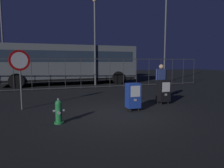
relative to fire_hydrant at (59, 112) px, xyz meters
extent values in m
plane|color=black|center=(1.93, 0.53, -0.35)|extent=(60.00, 60.00, 0.00)
cylinder|color=#1E7238|center=(0.00, 0.00, -0.33)|extent=(0.28, 0.28, 0.05)
cylinder|color=#1E7238|center=(0.00, 0.00, -0.03)|extent=(0.19, 0.19, 0.55)
sphere|color=#1E7238|center=(0.00, 0.00, 0.25)|extent=(0.19, 0.19, 0.19)
cylinder|color=gray|center=(0.00, 0.00, 0.37)|extent=(0.06, 0.06, 0.05)
cylinder|color=gray|center=(0.00, -0.13, 0.00)|extent=(0.09, 0.08, 0.09)
cylinder|color=gray|center=(-0.13, 0.00, 0.03)|extent=(0.07, 0.07, 0.07)
cylinder|color=gray|center=(0.13, 0.00, 0.03)|extent=(0.07, 0.07, 0.07)
cylinder|color=black|center=(2.54, 0.58, -0.29)|extent=(0.04, 0.04, 0.12)
cylinder|color=black|center=(2.87, 0.58, -0.29)|extent=(0.04, 0.04, 0.12)
cylinder|color=black|center=(2.54, 0.86, -0.29)|extent=(0.04, 0.04, 0.12)
cylinder|color=black|center=(2.87, 0.86, -0.29)|extent=(0.04, 0.04, 0.12)
cube|color=navy|center=(2.70, 0.72, 0.22)|extent=(0.48, 0.40, 0.90)
cube|color=#B2B7BF|center=(2.70, 0.51, 0.40)|extent=(0.36, 0.01, 0.40)
cube|color=gray|center=(2.70, 0.51, 0.08)|extent=(0.10, 0.02, 0.08)
cylinder|color=black|center=(4.25, 1.25, -0.29)|extent=(0.04, 0.04, 0.12)
cylinder|color=black|center=(4.58, 1.25, -0.29)|extent=(0.04, 0.04, 0.12)
cylinder|color=black|center=(4.25, 1.53, -0.29)|extent=(0.04, 0.04, 0.12)
cylinder|color=black|center=(4.58, 1.53, -0.29)|extent=(0.04, 0.04, 0.12)
cube|color=black|center=(4.42, 1.39, 0.22)|extent=(0.48, 0.40, 0.90)
cube|color=#B2B7BF|center=(4.42, 1.18, 0.40)|extent=(0.36, 0.01, 0.40)
cube|color=gray|center=(4.42, 1.18, 0.08)|extent=(0.10, 0.02, 0.08)
cylinder|color=#4C4F54|center=(-1.20, 2.22, 0.75)|extent=(0.06, 0.06, 2.20)
cylinder|color=red|center=(-1.20, 2.20, 1.50)|extent=(0.71, 0.31, 0.76)
cylinder|color=white|center=(-1.20, 2.19, 1.50)|extent=(0.56, 0.23, 0.60)
cylinder|color=black|center=(4.75, 2.27, 0.07)|extent=(0.14, 0.14, 0.85)
cylinder|color=black|center=(4.93, 2.27, 0.07)|extent=(0.14, 0.14, 0.85)
cube|color=navy|center=(4.84, 2.27, 0.80)|extent=(0.36, 0.20, 0.60)
sphere|color=tan|center=(4.84, 2.27, 1.21)|extent=(0.22, 0.22, 0.22)
cylinder|color=navy|center=(4.61, 2.27, 0.83)|extent=(0.09, 0.09, 0.55)
cylinder|color=navy|center=(5.07, 2.27, 0.83)|extent=(0.09, 0.09, 0.55)
cube|color=black|center=(3.40, 2.27, -0.34)|extent=(0.36, 0.36, 0.03)
cone|color=orange|center=(3.40, 2.27, -0.07)|extent=(0.28, 0.28, 0.50)
cylinder|color=white|center=(3.40, 2.27, -0.02)|extent=(0.17, 0.17, 0.06)
cube|color=#2D2D33|center=(1.93, 7.21, 1.60)|extent=(18.00, 0.04, 0.05)
cube|color=#2D2D33|center=(1.93, 7.21, -0.25)|extent=(18.00, 0.04, 0.05)
cylinder|color=#2D2D33|center=(-2.07, 7.21, 0.65)|extent=(0.03, 0.03, 2.00)
cylinder|color=#2D2D33|center=(-1.07, 7.21, 0.65)|extent=(0.03, 0.03, 2.00)
cylinder|color=#2D2D33|center=(-0.07, 7.21, 0.65)|extent=(0.03, 0.03, 2.00)
cylinder|color=#2D2D33|center=(0.93, 7.21, 0.65)|extent=(0.03, 0.03, 2.00)
cylinder|color=#2D2D33|center=(1.93, 7.21, 0.65)|extent=(0.03, 0.03, 2.00)
cylinder|color=#2D2D33|center=(2.93, 7.21, 0.65)|extent=(0.03, 0.03, 2.00)
cylinder|color=#2D2D33|center=(3.93, 7.21, 0.65)|extent=(0.03, 0.03, 2.00)
cylinder|color=#2D2D33|center=(4.93, 7.21, 0.65)|extent=(0.03, 0.03, 2.00)
cylinder|color=#2D2D33|center=(5.93, 7.21, 0.65)|extent=(0.03, 0.03, 2.00)
cylinder|color=#2D2D33|center=(6.93, 7.21, 0.65)|extent=(0.03, 0.03, 2.00)
cylinder|color=#2D2D33|center=(7.93, 7.21, 0.65)|extent=(0.03, 0.03, 2.00)
cylinder|color=#2D2D33|center=(8.93, 7.21, 0.65)|extent=(0.03, 0.03, 2.00)
cylinder|color=#2D2D33|center=(9.93, 7.21, 0.65)|extent=(0.03, 0.03, 2.00)
cylinder|color=#2D2D33|center=(10.93, 7.21, 0.65)|extent=(0.03, 0.03, 2.00)
cube|color=#4C5156|center=(1.51, 10.21, 1.32)|extent=(10.58, 2.86, 2.65)
cube|color=#1E2838|center=(1.51, 10.21, 1.80)|extent=(9.95, 2.86, 0.80)
cube|color=black|center=(1.51, 10.21, 0.10)|extent=(10.37, 2.86, 0.16)
cylinder|color=black|center=(5.23, 9.09, 0.15)|extent=(1.01, 0.31, 1.00)
cylinder|color=black|center=(5.14, 11.59, 0.15)|extent=(1.01, 0.31, 1.00)
cylinder|color=black|center=(-2.12, 8.84, 0.15)|extent=(1.01, 0.31, 1.00)
cylinder|color=black|center=(-2.20, 11.33, 0.15)|extent=(1.01, 0.31, 1.00)
cube|color=beige|center=(2.42, 14.40, 1.32)|extent=(10.69, 3.48, 2.65)
cube|color=#1E2838|center=(2.42, 14.40, 1.80)|extent=(10.06, 3.44, 0.80)
cube|color=black|center=(2.42, 14.40, 0.10)|extent=(10.48, 3.47, 0.16)
cylinder|color=black|center=(6.19, 13.51, 0.15)|extent=(1.02, 0.37, 1.00)
cylinder|color=black|center=(5.96, 16.00, 0.15)|extent=(1.02, 0.37, 1.00)
cylinder|color=black|center=(-1.12, 12.81, 0.15)|extent=(1.02, 0.37, 1.00)
cylinder|color=black|center=(-1.36, 15.30, 0.15)|extent=(1.02, 0.37, 1.00)
cylinder|color=#4C4F54|center=(3.32, 8.91, 2.71)|extent=(0.14, 0.14, 6.13)
sphere|color=#FFD18C|center=(3.32, 8.91, 5.88)|extent=(0.32, 0.32, 0.32)
cylinder|color=#4C4F54|center=(-3.43, 12.70, 3.21)|extent=(0.14, 0.14, 7.13)
cylinder|color=#4C4F54|center=(9.47, 9.13, 3.24)|extent=(0.14, 0.14, 7.18)
camera|label=1|loc=(-0.38, -6.02, 1.48)|focal=32.67mm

